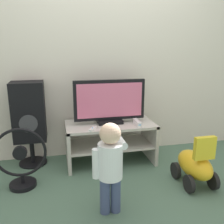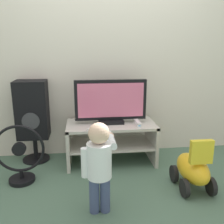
# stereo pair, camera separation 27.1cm
# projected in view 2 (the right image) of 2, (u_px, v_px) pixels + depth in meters

# --- Properties ---
(ground_plane) EXTENTS (16.00, 16.00, 0.00)m
(ground_plane) POSITION_uv_depth(u_px,v_px,m) (114.00, 171.00, 2.73)
(ground_plane) COLOR #4C6B56
(wall_back) EXTENTS (10.00, 0.06, 2.60)m
(wall_back) POSITION_uv_depth(u_px,v_px,m) (108.00, 48.00, 2.95)
(wall_back) COLOR silver
(wall_back) RESTS_ON ground_plane
(tv_stand) EXTENTS (1.01, 0.50, 0.47)m
(tv_stand) POSITION_uv_depth(u_px,v_px,m) (111.00, 137.00, 2.89)
(tv_stand) COLOR beige
(tv_stand) RESTS_ON ground_plane
(television) EXTENTS (0.81, 0.20, 0.49)m
(television) POSITION_uv_depth(u_px,v_px,m) (111.00, 102.00, 2.81)
(television) COLOR black
(television) RESTS_ON tv_stand
(game_console) EXTENTS (0.04, 0.18, 0.05)m
(game_console) POSITION_uv_depth(u_px,v_px,m) (138.00, 123.00, 2.75)
(game_console) COLOR white
(game_console) RESTS_ON tv_stand
(remote_primary) EXTENTS (0.10, 0.13, 0.03)m
(remote_primary) POSITION_uv_depth(u_px,v_px,m) (91.00, 128.00, 2.63)
(remote_primary) COLOR white
(remote_primary) RESTS_ON tv_stand
(child) EXTENTS (0.29, 0.44, 0.77)m
(child) POSITION_uv_depth(u_px,v_px,m) (99.00, 161.00, 1.96)
(child) COLOR #3F4C72
(child) RESTS_ON ground_plane
(speaker_tower) EXTENTS (0.35, 0.31, 0.95)m
(speaker_tower) POSITION_uv_depth(u_px,v_px,m) (32.00, 112.00, 2.85)
(speaker_tower) COLOR black
(speaker_tower) RESTS_ON ground_plane
(floor_fan) EXTENTS (0.49, 0.25, 0.60)m
(floor_fan) POSITION_uv_depth(u_px,v_px,m) (20.00, 157.00, 2.46)
(floor_fan) COLOR black
(floor_fan) RESTS_ON ground_plane
(ride_on_toy) EXTENTS (0.29, 0.49, 0.54)m
(ride_on_toy) POSITION_uv_depth(u_px,v_px,m) (193.00, 169.00, 2.35)
(ride_on_toy) COLOR gold
(ride_on_toy) RESTS_ON ground_plane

